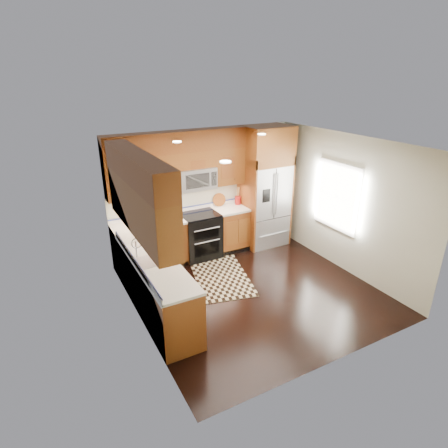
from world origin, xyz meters
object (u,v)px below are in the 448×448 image
refrigerator (265,187)px  knife_block (158,215)px  utensil_crock (238,198)px  range (200,236)px  rug (221,277)px

refrigerator → knife_block: refrigerator is taller
knife_block → utensil_crock: bearing=1.8°
utensil_crock → knife_block: bearing=-178.2°
range → utensil_crock: (1.00, 0.18, 0.60)m
knife_block → rug: bearing=-54.0°
range → utensil_crock: size_ratio=2.51×
range → knife_block: (-0.83, 0.12, 0.57)m
rug → utensil_crock: (1.03, 1.15, 1.06)m
range → refrigerator: bearing=-1.4°
range → refrigerator: refrigerator is taller
refrigerator → utensil_crock: bearing=158.9°
utensil_crock → refrigerator: bearing=-21.1°
refrigerator → utensil_crock: (-0.55, 0.21, -0.23)m
range → refrigerator: 1.76m
range → rug: range is taller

